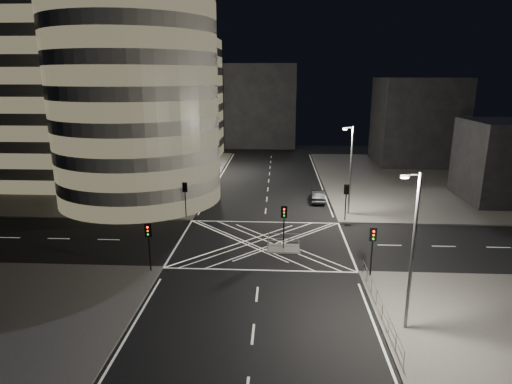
# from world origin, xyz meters

# --- Properties ---
(ground) EXTENTS (120.00, 120.00, 0.00)m
(ground) POSITION_xyz_m (0.00, 0.00, 0.00)
(ground) COLOR black
(ground) RESTS_ON ground
(sidewalk_far_left) EXTENTS (42.00, 42.00, 0.15)m
(sidewalk_far_left) POSITION_xyz_m (-29.00, 27.00, 0.07)
(sidewalk_far_left) COLOR #53504E
(sidewalk_far_left) RESTS_ON ground
(sidewalk_far_right) EXTENTS (42.00, 42.00, 0.15)m
(sidewalk_far_right) POSITION_xyz_m (29.00, 27.00, 0.07)
(sidewalk_far_right) COLOR #53504E
(sidewalk_far_right) RESTS_ON ground
(central_island) EXTENTS (3.00, 2.00, 0.15)m
(central_island) POSITION_xyz_m (2.00, -1.50, 0.07)
(central_island) COLOR slate
(central_island) RESTS_ON ground
(office_tower_curved) EXTENTS (30.00, 29.00, 27.20)m
(office_tower_curved) POSITION_xyz_m (-20.74, 18.74, 12.65)
(office_tower_curved) COLOR gray
(office_tower_curved) RESTS_ON sidewalk_far_left
(office_block_rear) EXTENTS (24.00, 16.00, 22.00)m
(office_block_rear) POSITION_xyz_m (-22.00, 42.00, 11.15)
(office_block_rear) COLOR gray
(office_block_rear) RESTS_ON sidewalk_far_left
(building_right_far) EXTENTS (14.00, 12.00, 15.00)m
(building_right_far) POSITION_xyz_m (26.00, 40.00, 7.65)
(building_right_far) COLOR black
(building_right_far) RESTS_ON sidewalk_far_right
(building_right_near) EXTENTS (10.00, 10.00, 10.00)m
(building_right_near) POSITION_xyz_m (30.00, 16.00, 5.15)
(building_right_near) COLOR black
(building_right_near) RESTS_ON sidewalk_far_right
(building_far_end) EXTENTS (18.00, 8.00, 18.00)m
(building_far_end) POSITION_xyz_m (-4.00, 58.00, 9.00)
(building_far_end) COLOR black
(building_far_end) RESTS_ON ground
(tree_a) EXTENTS (4.68, 4.68, 6.86)m
(tree_a) POSITION_xyz_m (-10.50, 9.00, 4.31)
(tree_a) COLOR black
(tree_a) RESTS_ON sidewalk_far_left
(tree_b) EXTENTS (4.64, 4.64, 7.38)m
(tree_b) POSITION_xyz_m (-10.50, 15.00, 4.85)
(tree_b) COLOR black
(tree_b) RESTS_ON sidewalk_far_left
(tree_c) EXTENTS (4.72, 4.72, 7.19)m
(tree_c) POSITION_xyz_m (-10.50, 21.00, 4.62)
(tree_c) COLOR black
(tree_c) RESTS_ON sidewalk_far_left
(tree_d) EXTENTS (4.67, 4.67, 7.62)m
(tree_d) POSITION_xyz_m (-10.50, 27.00, 5.07)
(tree_d) COLOR black
(tree_d) RESTS_ON sidewalk_far_left
(tree_e) EXTENTS (3.79, 3.79, 6.03)m
(tree_e) POSITION_xyz_m (-10.50, 33.00, 3.99)
(tree_e) COLOR black
(tree_e) RESTS_ON sidewalk_far_left
(traffic_signal_fl) EXTENTS (0.55, 0.22, 4.00)m
(traffic_signal_fl) POSITION_xyz_m (-8.80, 6.80, 2.91)
(traffic_signal_fl) COLOR black
(traffic_signal_fl) RESTS_ON sidewalk_far_left
(traffic_signal_nl) EXTENTS (0.55, 0.22, 4.00)m
(traffic_signal_nl) POSITION_xyz_m (-8.80, -6.80, 2.91)
(traffic_signal_nl) COLOR black
(traffic_signal_nl) RESTS_ON sidewalk_near_left
(traffic_signal_fr) EXTENTS (0.55, 0.22, 4.00)m
(traffic_signal_fr) POSITION_xyz_m (8.80, 6.80, 2.91)
(traffic_signal_fr) COLOR black
(traffic_signal_fr) RESTS_ON sidewalk_far_right
(traffic_signal_nr) EXTENTS (0.55, 0.22, 4.00)m
(traffic_signal_nr) POSITION_xyz_m (8.80, -6.80, 2.91)
(traffic_signal_nr) COLOR black
(traffic_signal_nr) RESTS_ON sidewalk_near_right
(traffic_signal_island) EXTENTS (0.55, 0.22, 4.00)m
(traffic_signal_island) POSITION_xyz_m (2.00, -1.50, 2.91)
(traffic_signal_island) COLOR black
(traffic_signal_island) RESTS_ON central_island
(street_lamp_left_near) EXTENTS (1.25, 0.25, 10.00)m
(street_lamp_left_near) POSITION_xyz_m (-9.44, 12.00, 5.54)
(street_lamp_left_near) COLOR slate
(street_lamp_left_near) RESTS_ON sidewalk_far_left
(street_lamp_left_far) EXTENTS (1.25, 0.25, 10.00)m
(street_lamp_left_far) POSITION_xyz_m (-9.44, 30.00, 5.54)
(street_lamp_left_far) COLOR slate
(street_lamp_left_far) RESTS_ON sidewalk_far_left
(street_lamp_right_far) EXTENTS (1.25, 0.25, 10.00)m
(street_lamp_right_far) POSITION_xyz_m (9.44, 9.00, 5.54)
(street_lamp_right_far) COLOR slate
(street_lamp_right_far) RESTS_ON sidewalk_far_right
(street_lamp_right_near) EXTENTS (1.25, 0.25, 10.00)m
(street_lamp_right_near) POSITION_xyz_m (9.44, -14.00, 5.54)
(street_lamp_right_near) COLOR slate
(street_lamp_right_near) RESTS_ON sidewalk_near_right
(railing_near_right) EXTENTS (0.06, 11.70, 1.10)m
(railing_near_right) POSITION_xyz_m (8.30, -12.15, 0.70)
(railing_near_right) COLOR slate
(railing_near_right) RESTS_ON sidewalk_near_right
(railing_island_south) EXTENTS (2.80, 0.06, 1.10)m
(railing_island_south) POSITION_xyz_m (2.00, -2.40, 0.70)
(railing_island_south) COLOR slate
(railing_island_south) RESTS_ON central_island
(railing_island_north) EXTENTS (2.80, 0.06, 1.10)m
(railing_island_north) POSITION_xyz_m (2.00, -0.60, 0.70)
(railing_island_north) COLOR slate
(railing_island_north) RESTS_ON central_island
(sedan) EXTENTS (1.84, 4.73, 1.54)m
(sedan) POSITION_xyz_m (6.49, 14.22, 0.77)
(sedan) COLOR black
(sedan) RESTS_ON ground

